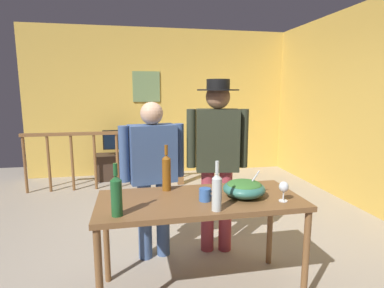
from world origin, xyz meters
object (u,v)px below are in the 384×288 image
(person_standing_right, at_px, (217,151))
(wine_bottle_amber, at_px, (166,172))
(flat_screen_tv, at_px, (120,140))
(wine_glass, at_px, (284,188))
(mug_blue, at_px, (205,195))
(tv_console, at_px, (121,166))
(serving_table, at_px, (200,208))
(person_standing_left, at_px, (153,168))
(wine_bottle_clear, at_px, (217,191))
(salad_bowl, at_px, (244,188))
(stair_railing, at_px, (129,152))
(framed_picture, at_px, (146,87))
(wine_bottle_green, at_px, (116,195))

(person_standing_right, bearing_deg, wine_bottle_amber, 46.54)
(flat_screen_tv, xyz_separation_m, wine_glass, (1.31, -3.69, 0.18))
(wine_bottle_amber, relative_size, mug_blue, 3.03)
(tv_console, relative_size, serving_table, 0.58)
(wine_bottle_amber, bearing_deg, serving_table, -46.22)
(flat_screen_tv, xyz_separation_m, person_standing_left, (0.40, -2.86, 0.16))
(wine_bottle_clear, distance_m, person_standing_left, 0.98)
(salad_bowl, bearing_deg, wine_bottle_amber, 153.99)
(wine_glass, xyz_separation_m, wine_bottle_amber, (-0.82, 0.43, 0.05))
(wine_bottle_amber, relative_size, person_standing_left, 0.25)
(serving_table, bearing_deg, stair_railing, 100.53)
(serving_table, bearing_deg, wine_bottle_amber, 133.78)
(framed_picture, height_order, person_standing_right, framed_picture)
(wine_bottle_amber, xyz_separation_m, mug_blue, (0.25, -0.31, -0.11))
(wine_glass, bearing_deg, framed_picture, 101.15)
(wine_bottle_amber, distance_m, mug_blue, 0.41)
(wine_bottle_amber, height_order, mug_blue, wine_bottle_amber)
(framed_picture, relative_size, wine_bottle_green, 1.61)
(flat_screen_tv, height_order, mug_blue, flat_screen_tv)
(tv_console, xyz_separation_m, wine_bottle_green, (0.11, -3.76, 0.71))
(wine_bottle_green, xyz_separation_m, mug_blue, (0.64, 0.16, -0.10))
(salad_bowl, distance_m, wine_bottle_green, 0.97)
(tv_console, distance_m, flat_screen_tv, 0.50)
(framed_picture, distance_m, stair_railing, 1.44)
(person_standing_right, bearing_deg, person_standing_left, 10.13)
(wine_bottle_amber, xyz_separation_m, person_standing_left, (-0.08, 0.40, -0.06))
(stair_railing, xyz_separation_m, mug_blue, (0.58, -3.03, 0.25))
(salad_bowl, distance_m, mug_blue, 0.32)
(flat_screen_tv, height_order, wine_bottle_green, wine_bottle_green)
(framed_picture, bearing_deg, wine_bottle_clear, -86.45)
(wine_bottle_green, distance_m, person_standing_left, 0.92)
(tv_console, relative_size, salad_bowl, 2.75)
(serving_table, relative_size, person_standing_left, 1.03)
(stair_railing, relative_size, mug_blue, 20.55)
(wine_bottle_amber, xyz_separation_m, person_standing_right, (0.54, 0.40, 0.08))
(wine_bottle_green, bearing_deg, serving_table, 20.41)
(stair_railing, distance_m, flat_screen_tv, 0.58)
(stair_railing, height_order, wine_glass, stair_railing)
(framed_picture, height_order, wine_glass, framed_picture)
(stair_railing, relative_size, wine_bottle_amber, 6.78)
(wine_bottle_green, bearing_deg, person_standing_right, 43.19)
(stair_railing, xyz_separation_m, wine_bottle_amber, (0.32, -2.72, 0.36))
(flat_screen_tv, height_order, wine_glass, wine_glass)
(wine_bottle_green, bearing_deg, wine_glass, 1.86)
(tv_console, height_order, person_standing_right, person_standing_right)
(serving_table, distance_m, mug_blue, 0.15)
(salad_bowl, bearing_deg, wine_glass, -30.64)
(wine_bottle_clear, distance_m, wine_bottle_green, 0.67)
(mug_blue, distance_m, person_standing_left, 0.79)
(flat_screen_tv, xyz_separation_m, mug_blue, (0.74, -3.57, 0.12))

